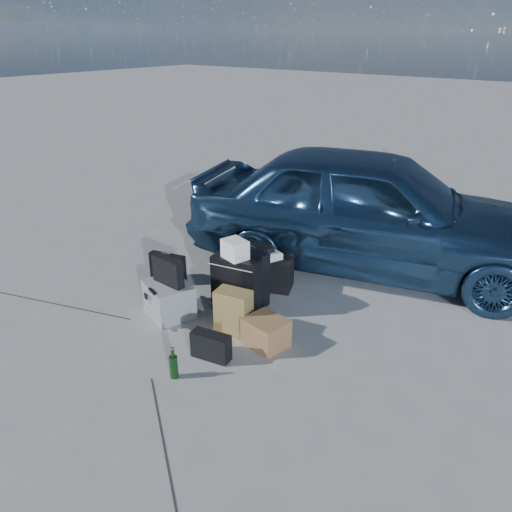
{
  "coord_description": "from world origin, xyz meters",
  "views": [
    {
      "loc": [
        3.05,
        -2.91,
        2.71
      ],
      "look_at": [
        0.14,
        0.85,
        0.55
      ],
      "focal_mm": 35.0,
      "sensor_mm": 36.0,
      "label": 1
    }
  ],
  "objects": [
    {
      "name": "messenger_bag",
      "position": [
        0.44,
        -0.2,
        0.13
      ],
      "size": [
        0.38,
        0.21,
        0.25
      ],
      "primitive_type": "cube",
      "rotation": [
        0.0,
        0.0,
        0.21
      ],
      "color": "black",
      "rests_on": "ground"
    },
    {
      "name": "green_bottle",
      "position": [
        0.38,
        -0.6,
        0.14
      ],
      "size": [
        0.09,
        0.09,
        0.29
      ],
      "primitive_type": "cylinder",
      "rotation": [
        0.0,
        0.0,
        0.4
      ],
      "color": "black",
      "rests_on": "ground"
    },
    {
      "name": "ground",
      "position": [
        0.0,
        0.0,
        0.0
      ],
      "size": [
        60.0,
        60.0,
        0.0
      ],
      "primitive_type": "plane",
      "color": "#9D9E99",
      "rests_on": "ground"
    },
    {
      "name": "laptop_bag",
      "position": [
        -0.42,
        0.11,
        0.49
      ],
      "size": [
        0.38,
        0.11,
        0.28
      ],
      "primitive_type": "cube",
      "rotation": [
        0.0,
        0.0,
        -0.04
      ],
      "color": "black",
      "rests_on": "pelican_case"
    },
    {
      "name": "pelican_case",
      "position": [
        -0.42,
        0.1,
        0.18
      ],
      "size": [
        0.59,
        0.53,
        0.35
      ],
      "primitive_type": "cube",
      "rotation": [
        0.0,
        0.0,
        -0.33
      ],
      "color": "#989A9D",
      "rests_on": "ground"
    },
    {
      "name": "duffel_bag",
      "position": [
        -0.06,
        1.18,
        0.19
      ],
      "size": [
        0.82,
        0.59,
        0.37
      ],
      "primitive_type": "cube",
      "rotation": [
        0.0,
        0.0,
        0.41
      ],
      "color": "black",
      "rests_on": "ground"
    },
    {
      "name": "briefcase",
      "position": [
        -0.99,
        0.62,
        0.17
      ],
      "size": [
        0.45,
        0.21,
        0.34
      ],
      "primitive_type": "cube",
      "rotation": [
        0.0,
        0.0,
        0.26
      ],
      "color": "black",
      "rests_on": "ground"
    },
    {
      "name": "car",
      "position": [
        0.66,
        2.44,
        0.74
      ],
      "size": [
        4.68,
        2.92,
        1.49
      ],
      "primitive_type": "imported",
      "rotation": [
        0.0,
        0.0,
        1.86
      ],
      "color": "#305680",
      "rests_on": "ground"
    },
    {
      "name": "flat_box_black",
      "position": [
        -0.05,
        1.2,
        0.47
      ],
      "size": [
        0.31,
        0.26,
        0.06
      ],
      "primitive_type": "cube",
      "rotation": [
        0.0,
        0.0,
        -0.37
      ],
      "color": "black",
      "rests_on": "flat_box_white"
    },
    {
      "name": "flat_box_white",
      "position": [
        -0.05,
        1.2,
        0.41
      ],
      "size": [
        0.5,
        0.44,
        0.07
      ],
      "primitive_type": "cube",
      "rotation": [
        0.0,
        0.0,
        -0.38
      ],
      "color": "white",
      "rests_on": "duffel_bag"
    },
    {
      "name": "kraft_bag",
      "position": [
        0.33,
        0.25,
        0.23
      ],
      "size": [
        0.37,
        0.27,
        0.45
      ],
      "primitive_type": "cube",
      "rotation": [
        0.0,
        0.0,
        0.21
      ],
      "color": "olive",
      "rests_on": "ground"
    },
    {
      "name": "suitcase_right",
      "position": [
        0.08,
        0.59,
        0.3
      ],
      "size": [
        0.53,
        0.29,
        0.61
      ],
      "primitive_type": "cube",
      "rotation": [
        0.0,
        0.0,
        0.22
      ],
      "color": "black",
      "rests_on": "ground"
    },
    {
      "name": "white_carton",
      "position": [
        0.08,
        0.59,
        0.7
      ],
      "size": [
        0.28,
        0.25,
        0.19
      ],
      "primitive_type": "cube",
      "rotation": [
        0.0,
        0.0,
        -0.26
      ],
      "color": "white",
      "rests_on": "suitcase_right"
    },
    {
      "name": "cardboard_box",
      "position": [
        0.71,
        0.27,
        0.14
      ],
      "size": [
        0.41,
        0.37,
        0.27
      ],
      "primitive_type": "cube",
      "rotation": [
        0.0,
        0.0,
        -0.16
      ],
      "color": "#966941",
      "rests_on": "ground"
    },
    {
      "name": "suitcase_left",
      "position": [
        0.06,
        0.81,
        0.31
      ],
      "size": [
        0.48,
        0.18,
        0.62
      ],
      "primitive_type": "cube",
      "rotation": [
        0.0,
        0.0,
        0.01
      ],
      "color": "black",
      "rests_on": "ground"
    }
  ]
}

